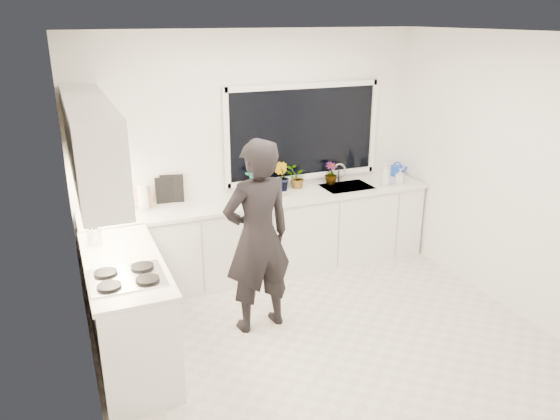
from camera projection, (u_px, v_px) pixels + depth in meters
name	position (u px, v px, depth m)	size (l,w,h in m)	color
floor	(320.00, 336.00, 5.11)	(4.00, 3.50, 0.02)	beige
wall_back	(254.00, 153.00, 6.18)	(4.00, 0.02, 2.70)	white
wall_left	(75.00, 233.00, 3.92)	(0.02, 3.50, 2.70)	white
wall_right	(506.00, 174.00, 5.38)	(0.02, 3.50, 2.70)	white
ceiling	(329.00, 31.00, 4.19)	(4.00, 3.50, 0.02)	white
window	(303.00, 132.00, 6.30)	(1.80, 0.02, 1.00)	black
base_cabinets_back	(264.00, 237.00, 6.22)	(3.92, 0.58, 0.88)	white
base_cabinets_left	(129.00, 312.00, 4.66)	(0.58, 1.60, 0.88)	white
countertop_back	(264.00, 199.00, 6.06)	(3.94, 0.62, 0.04)	silver
countertop_left	(123.00, 263.00, 4.50)	(0.62, 1.60, 0.04)	silver
upper_cabinets	(91.00, 142.00, 4.44)	(0.34, 2.10, 0.70)	white
sink	(347.00, 190.00, 6.46)	(0.58, 0.42, 0.14)	silver
faucet	(339.00, 173.00, 6.58)	(0.03, 0.03, 0.22)	silver
stovetop	(126.00, 277.00, 4.18)	(0.56, 0.48, 0.03)	black
person	(258.00, 237.00, 4.97)	(0.67, 0.44, 1.84)	black
pizza_tray	(263.00, 197.00, 6.02)	(0.47, 0.35, 0.03)	silver
pizza	(263.00, 195.00, 6.01)	(0.43, 0.31, 0.01)	#BB3918
watering_can	(396.00, 171.00, 6.85)	(0.14, 0.14, 0.13)	blue
paper_towel_roll	(143.00, 198.00, 5.63)	(0.11, 0.11, 0.26)	white
knife_block	(144.00, 198.00, 5.67)	(0.13, 0.10, 0.22)	olive
utensil_crock	(94.00, 236.00, 4.79)	(0.13, 0.13, 0.16)	silver
picture_frame_large	(166.00, 190.00, 5.84)	(0.22, 0.02, 0.28)	black
picture_frame_small	(172.00, 188.00, 5.86)	(0.25, 0.02, 0.30)	black
herb_plants	(292.00, 177.00, 6.30)	(1.20, 0.23, 0.33)	#26662D
soap_bottles	(390.00, 175.00, 6.45)	(0.34, 0.15, 0.28)	#D8BF66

